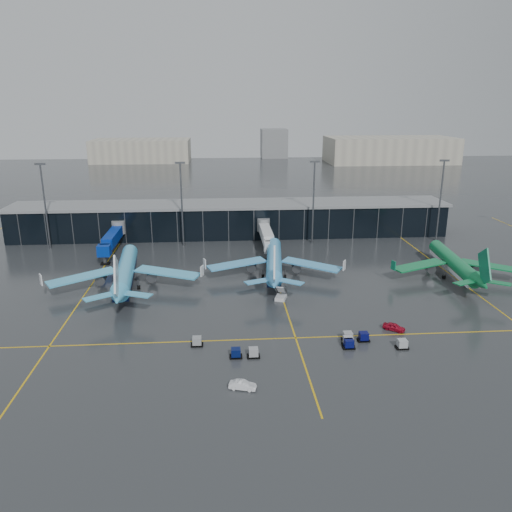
{
  "coord_description": "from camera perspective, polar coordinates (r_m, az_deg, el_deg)",
  "views": [
    {
      "loc": [
        -3.66,
        -98.85,
        42.32
      ],
      "look_at": [
        5.0,
        18.0,
        6.0
      ],
      "focal_mm": 35.0,
      "sensor_mm": 36.0,
      "label": 1
    }
  ],
  "objects": [
    {
      "name": "mobile_airstair",
      "position": [
        111.91,
        2.86,
        -4.6
      ],
      "size": [
        3.1,
        3.73,
        3.45
      ],
      "rotation": [
        0.0,
        0.0,
        -0.32
      ],
      "color": "silver",
      "rests_on": "ground"
    },
    {
      "name": "jet_bridges",
      "position": [
        150.09,
        -16.16,
        1.96
      ],
      "size": [
        94.0,
        27.5,
        7.2
      ],
      "color": "#595B60",
      "rests_on": "ground"
    },
    {
      "name": "airliner_arkefly",
      "position": [
        121.24,
        -14.76,
        -0.56
      ],
      "size": [
        40.94,
        45.58,
        12.98
      ],
      "primitive_type": null,
      "rotation": [
        0.0,
        0.0,
        0.1
      ],
      "color": "#43AFDE",
      "rests_on": "ground"
    },
    {
      "name": "airliner_klm_near",
      "position": [
        125.31,
        2.09,
        0.46
      ],
      "size": [
        39.61,
        43.97,
        12.4
      ],
      "primitive_type": null,
      "rotation": [
        0.0,
        0.0,
        -0.11
      ],
      "color": "#43A0DD",
      "rests_on": "ground"
    },
    {
      "name": "distant_hangars",
      "position": [
        374.31,
        4.1,
        12.04
      ],
      "size": [
        260.0,
        71.0,
        22.0
      ],
      "color": "#B2AD99",
      "rests_on": "ground"
    },
    {
      "name": "ground",
      "position": [
        107.59,
        -1.96,
        -5.95
      ],
      "size": [
        600.0,
        600.0,
        0.0
      ],
      "primitive_type": "plane",
      "color": "#282B2D",
      "rests_on": "ground"
    },
    {
      "name": "service_van_white",
      "position": [
        79.11,
        -1.54,
        -14.54
      ],
      "size": [
        4.43,
        2.49,
        1.38
      ],
      "primitive_type": "imported",
      "rotation": [
        0.0,
        0.0,
        1.31
      ],
      "color": "silver",
      "rests_on": "ground"
    },
    {
      "name": "airliner_aer_lingus",
      "position": [
        134.07,
        21.74,
        0.22
      ],
      "size": [
        37.71,
        41.93,
        11.89
      ],
      "primitive_type": null,
      "rotation": [
        0.0,
        0.0,
        -0.1
      ],
      "color": "#0D753C",
      "rests_on": "ground"
    },
    {
      "name": "terminal_pier",
      "position": [
        165.07,
        -2.87,
        4.28
      ],
      "size": [
        142.0,
        17.0,
        10.7
      ],
      "color": "black",
      "rests_on": "ground"
    },
    {
      "name": "flood_masts",
      "position": [
        151.81,
        -0.9,
        6.4
      ],
      "size": [
        203.0,
        0.5,
        25.5
      ],
      "color": "#595B60",
      "rests_on": "ground"
    },
    {
      "name": "taxi_lines",
      "position": [
        118.15,
        2.69,
        -3.78
      ],
      "size": [
        220.0,
        120.0,
        0.02
      ],
      "color": "gold",
      "rests_on": "ground"
    },
    {
      "name": "baggage_carts",
      "position": [
        91.35,
        6.52,
        -9.96
      ],
      "size": [
        38.9,
        6.49,
        1.7
      ],
      "color": "black",
      "rests_on": "ground"
    },
    {
      "name": "service_van_red",
      "position": [
        100.85,
        15.5,
        -7.81
      ],
      "size": [
        4.38,
        3.94,
        1.44
      ],
      "primitive_type": "imported",
      "rotation": [
        0.0,
        0.0,
        0.91
      ],
      "color": "#A60C24",
      "rests_on": "ground"
    }
  ]
}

